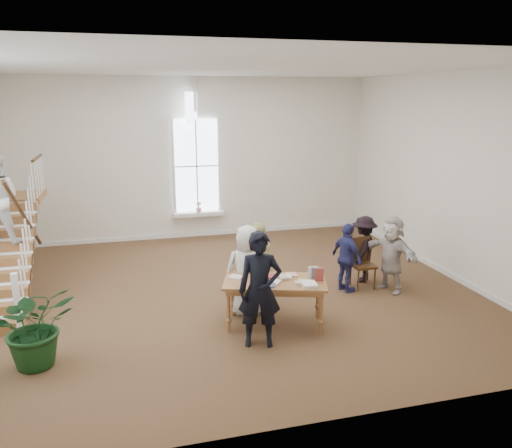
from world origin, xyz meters
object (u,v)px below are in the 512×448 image
object	(u,v)px
police_officer	(260,290)
person_yellow	(256,262)
library_table	(276,285)
woman_cluster_b	(364,249)
side_chair	(361,259)
floor_plant	(35,326)
woman_cluster_a	(347,258)
woman_cluster_c	(391,254)
elderly_woman	(247,270)

from	to	relation	value
police_officer	person_yellow	size ratio (longest dim) A/B	1.18
library_table	woman_cluster_b	world-z (taller)	woman_cluster_b
person_yellow	side_chair	distance (m)	2.39
floor_plant	library_table	bearing A→B (deg)	5.85
library_table	woman_cluster_a	bearing A→B (deg)	48.64
person_yellow	floor_plant	size ratio (longest dim) A/B	1.27
library_table	woman_cluster_a	xyz separation A→B (m)	(1.89, 1.14, -0.02)
person_yellow	woman_cluster_c	distance (m)	2.85
woman_cluster_c	woman_cluster_b	bearing A→B (deg)	-175.58
library_table	police_officer	bearing A→B (deg)	-108.32
woman_cluster_b	woman_cluster_c	world-z (taller)	woman_cluster_c
police_officer	person_yellow	world-z (taller)	police_officer
elderly_woman	woman_cluster_c	world-z (taller)	elderly_woman
person_yellow	library_table	bearing A→B (deg)	86.73
police_officer	person_yellow	bearing A→B (deg)	91.22
elderly_woman	woman_cluster_c	xyz separation A→B (m)	(3.15, 0.33, -0.05)
police_officer	person_yellow	distance (m)	1.80
side_chair	library_table	bearing A→B (deg)	-149.67
person_yellow	side_chair	world-z (taller)	person_yellow
elderly_woman	floor_plant	world-z (taller)	elderly_woman
elderly_woman	floor_plant	size ratio (longest dim) A/B	1.33
police_officer	woman_cluster_a	world-z (taller)	police_officer
library_table	side_chair	xyz separation A→B (m)	(2.31, 1.33, -0.14)
library_table	woman_cluster_a	world-z (taller)	woman_cluster_a
police_officer	elderly_woman	xyz separation A→B (m)	(0.10, 1.25, -0.11)
woman_cluster_c	police_officer	bearing A→B (deg)	-84.40
woman_cluster_a	woman_cluster_c	bearing A→B (deg)	-118.28
library_table	side_chair	size ratio (longest dim) A/B	1.84
person_yellow	woman_cluster_b	world-z (taller)	person_yellow
woman_cluster_b	floor_plant	world-z (taller)	woman_cluster_b
woman_cluster_b	side_chair	size ratio (longest dim) A/B	1.37
police_officer	woman_cluster_b	bearing A→B (deg)	51.22
woman_cluster_b	floor_plant	size ratio (longest dim) A/B	1.15
woman_cluster_a	person_yellow	bearing A→B (deg)	75.13
library_table	elderly_woman	bearing A→B (deg)	137.97
elderly_woman	woman_cluster_c	size ratio (longest dim) A/B	1.06
library_table	woman_cluster_c	distance (m)	2.94
elderly_woman	woman_cluster_a	distance (m)	2.31
library_table	police_officer	xyz separation A→B (m)	(-0.46, -0.64, 0.21)
police_officer	woman_cluster_c	distance (m)	3.61
woman_cluster_c	side_chair	world-z (taller)	woman_cluster_c
woman_cluster_a	woman_cluster_c	size ratio (longest dim) A/B	0.91
police_officer	woman_cluster_a	size ratio (longest dim) A/B	1.31
elderly_woman	floor_plant	bearing A→B (deg)	29.20
police_officer	woman_cluster_a	distance (m)	2.95
library_table	woman_cluster_b	xyz separation A→B (m)	(2.49, 1.59, -0.01)
woman_cluster_a	side_chair	xyz separation A→B (m)	(0.43, 0.18, -0.13)
police_officer	side_chair	distance (m)	3.41
woman_cluster_a	floor_plant	xyz separation A→B (m)	(-5.75, -1.54, -0.09)
library_table	woman_cluster_c	bearing A→B (deg)	36.12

